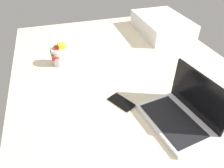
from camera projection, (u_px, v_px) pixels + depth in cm
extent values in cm
cube|color=beige|center=(126.00, 81.00, 139.32)|extent=(180.00, 140.00, 18.00)
cube|color=silver|center=(175.00, 121.00, 97.96)|extent=(36.12, 27.77, 2.00)
cube|color=black|center=(173.00, 120.00, 96.72)|extent=(31.26, 21.23, 0.40)
cube|color=black|center=(199.00, 95.00, 94.72)|extent=(32.77, 6.03, 21.00)
cylinder|color=silver|center=(59.00, 57.00, 136.17)|extent=(9.00, 9.00, 11.00)
cube|color=yellow|center=(59.00, 60.00, 137.88)|extent=(7.68, 7.60, 4.75)
cube|color=red|center=(60.00, 57.00, 136.69)|extent=(6.90, 7.30, 5.07)
cube|color=red|center=(56.00, 57.00, 134.01)|extent=(6.93, 6.34, 6.36)
cube|color=#268C33|center=(56.00, 52.00, 134.86)|extent=(7.70, 7.16, 7.06)
cube|color=red|center=(57.00, 50.00, 134.31)|extent=(6.66, 5.76, 4.73)
cube|color=yellow|center=(61.00, 47.00, 133.58)|extent=(5.96, 5.63, 5.95)
cube|color=black|center=(121.00, 102.00, 109.04)|extent=(15.55, 12.68, 0.80)
cube|color=white|center=(162.00, 25.00, 176.10)|extent=(52.00, 36.00, 13.00)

